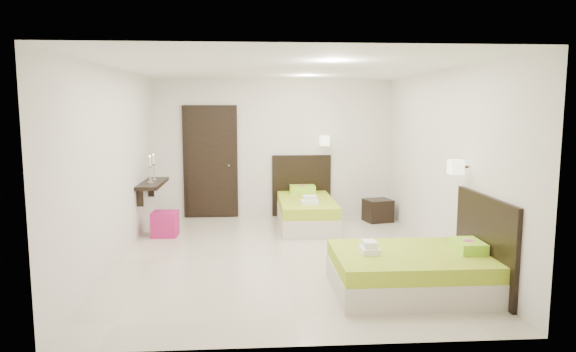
{
  "coord_description": "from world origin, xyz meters",
  "views": [
    {
      "loc": [
        -0.41,
        -6.99,
        2.08
      ],
      "look_at": [
        0.1,
        0.3,
        1.1
      ],
      "focal_mm": 32.0,
      "sensor_mm": 36.0,
      "label": 1
    }
  ],
  "objects": [
    {
      "name": "console_shelf",
      "position": [
        -2.08,
        1.6,
        0.82
      ],
      "size": [
        0.35,
        1.2,
        0.78
      ],
      "color": "black",
      "rests_on": "ground"
    },
    {
      "name": "nightstand",
      "position": [
        1.88,
        2.11,
        0.2
      ],
      "size": [
        0.55,
        0.51,
        0.41
      ],
      "primitive_type": "cube",
      "rotation": [
        0.0,
        0.0,
        0.25
      ],
      "color": "black",
      "rests_on": "ground"
    },
    {
      "name": "bed_single",
      "position": [
        0.53,
        1.89,
        0.28
      ],
      "size": [
        1.13,
        1.88,
        1.55
      ],
      "color": "beige",
      "rests_on": "ground"
    },
    {
      "name": "door",
      "position": [
        -1.2,
        2.7,
        1.05
      ],
      "size": [
        1.02,
        0.15,
        2.14
      ],
      "color": "black",
      "rests_on": "ground"
    },
    {
      "name": "bed_double",
      "position": [
        1.45,
        -1.47,
        0.26
      ],
      "size": [
        1.75,
        1.49,
        1.44
      ],
      "color": "beige",
      "rests_on": "ground"
    },
    {
      "name": "ottoman",
      "position": [
        -1.84,
        1.29,
        0.2
      ],
      "size": [
        0.41,
        0.41,
        0.4
      ],
      "primitive_type": "cube",
      "rotation": [
        0.0,
        0.0,
        -0.03
      ],
      "color": "#98144F",
      "rests_on": "ground"
    },
    {
      "name": "floor",
      "position": [
        0.0,
        0.0,
        0.0
      ],
      "size": [
        5.5,
        5.5,
        0.0
      ],
      "primitive_type": "plane",
      "color": "beige",
      "rests_on": "ground"
    }
  ]
}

